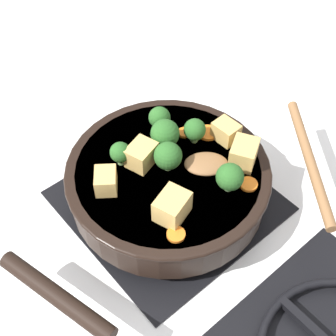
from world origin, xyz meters
name	(u,v)px	position (x,y,z in m)	size (l,w,h in m)	color
ground_plane	(168,202)	(0.00, 0.00, 0.00)	(2.40, 2.40, 0.00)	white
front_burner_grate	(168,197)	(0.00, 0.00, 0.01)	(0.31, 0.31, 0.03)	black
skillet_pan	(167,180)	(0.00, 0.00, 0.06)	(0.44, 0.32, 0.06)	black
wooden_spoon	(267,162)	(-0.12, 0.10, 0.10)	(0.25, 0.24, 0.02)	brown
tofu_cube_center_large	(172,207)	(0.05, 0.07, 0.11)	(0.05, 0.04, 0.04)	tan
tofu_cube_near_handle	(106,181)	(0.09, -0.03, 0.10)	(0.04, 0.03, 0.03)	tan
tofu_cube_east_chunk	(226,132)	(-0.11, 0.01, 0.10)	(0.04, 0.03, 0.03)	tan
tofu_cube_west_chunk	(141,155)	(0.02, -0.04, 0.11)	(0.05, 0.04, 0.04)	tan
tofu_cube_back_piece	(244,153)	(-0.10, 0.07, 0.11)	(0.05, 0.04, 0.04)	tan
broccoli_floret_near_spoon	(120,153)	(0.05, -0.06, 0.11)	(0.03, 0.03, 0.04)	#709956
broccoli_floret_center_top	(230,177)	(-0.04, 0.09, 0.11)	(0.04, 0.04, 0.05)	#709956
broccoli_floret_east_rim	(168,159)	(0.00, 0.00, 0.12)	(0.04, 0.04, 0.05)	#709956
broccoli_floret_west_rim	(195,130)	(-0.07, -0.02, 0.11)	(0.04, 0.04, 0.04)	#709956
broccoli_floret_north_edge	(165,134)	(-0.03, -0.04, 0.12)	(0.05, 0.05, 0.05)	#709956
broccoli_floret_south_cluster	(159,118)	(-0.05, -0.07, 0.11)	(0.04, 0.04, 0.04)	#709956
carrot_slice_orange_thin	(176,234)	(0.07, 0.10, 0.09)	(0.03, 0.03, 0.01)	orange
carrot_slice_near_center	(184,133)	(-0.07, -0.04, 0.09)	(0.02, 0.02, 0.01)	orange
carrot_slice_edge_slice	(208,133)	(-0.10, -0.01, 0.09)	(0.03, 0.03, 0.01)	orange
carrot_slice_under_broccoli	(248,184)	(-0.07, 0.10, 0.09)	(0.03, 0.03, 0.01)	orange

